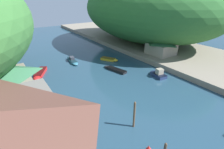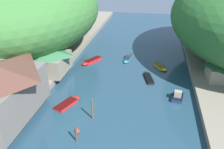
# 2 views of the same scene
# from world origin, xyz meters

# --- Properties ---
(water_surface) EXTENTS (130.00, 130.00, 0.00)m
(water_surface) POSITION_xyz_m (0.00, 30.00, 0.00)
(water_surface) COLOR #234256
(water_surface) RESTS_ON ground
(left_bank) EXTENTS (22.00, 120.00, 1.09)m
(left_bank) POSITION_xyz_m (-24.12, 30.00, 0.54)
(left_bank) COLOR gray
(left_bank) RESTS_ON ground
(hillside_left) EXTENTS (33.62, 47.07, 19.27)m
(hillside_left) POSITION_xyz_m (-25.22, 40.38, 10.72)
(hillside_left) COLOR #387033
(hillside_left) RESTS_ON left_bank
(boathouse_shed) EXTENTS (8.49, 8.33, 5.06)m
(boathouse_shed) POSITION_xyz_m (-15.75, 29.02, 3.70)
(boathouse_shed) COLOR gray
(boathouse_shed) RESTS_ON left_bank
(right_bank_cottage) EXTENTS (5.76, 6.33, 3.66)m
(right_bank_cottage) POSITION_xyz_m (18.41, 31.59, 2.98)
(right_bank_cottage) COLOR gray
(right_bank_cottage) RESTS_ON right_bank
(boat_red_skiff) EXTENTS (1.85, 5.78, 1.13)m
(boat_red_skiff) POSITION_xyz_m (-0.77, 40.92, 0.35)
(boat_red_skiff) COLOR teal
(boat_red_skiff) RESTS_ON water_surface
(boat_cabin_cruiser) EXTENTS (2.28, 3.93, 1.67)m
(boat_cabin_cruiser) POSITION_xyz_m (9.98, 24.52, 0.50)
(boat_cabin_cruiser) COLOR navy
(boat_cabin_cruiser) RESTS_ON water_surface
(boat_small_dinghy) EXTENTS (3.47, 5.42, 0.50)m
(boat_small_dinghy) POSITION_xyz_m (-8.21, 19.46, 0.24)
(boat_small_dinghy) COLOR red
(boat_small_dinghy) RESTS_ON water_surface
(boat_far_upstream) EXTENTS (3.37, 4.44, 0.58)m
(boat_far_upstream) POSITION_xyz_m (7.08, 37.05, 0.29)
(boat_far_upstream) COLOR gold
(boat_far_upstream) RESTS_ON water_surface
(boat_open_rowboat) EXTENTS (2.58, 5.83, 0.52)m
(boat_open_rowboat) POSITION_xyz_m (4.52, 31.59, 0.25)
(boat_open_rowboat) COLOR black
(boat_open_rowboat) RESTS_ON water_surface
(boat_far_right_bank) EXTENTS (4.02, 5.84, 0.66)m
(boat_far_right_bank) POSITION_xyz_m (-9.03, 37.60, 0.33)
(boat_far_right_bank) COLOR red
(boat_far_right_bank) RESTS_ON water_surface
(mooring_post_second) EXTENTS (0.27, 0.27, 2.44)m
(mooring_post_second) POSITION_xyz_m (-4.08, 10.77, 1.23)
(mooring_post_second) COLOR #4C3D2D
(mooring_post_second) RESTS_ON water_surface
(mooring_post_middle) EXTENTS (0.25, 0.25, 3.52)m
(mooring_post_middle) POSITION_xyz_m (-3.18, 16.13, 1.77)
(mooring_post_middle) COLOR brown
(mooring_post_middle) RESTS_ON water_surface
(channel_buoy_near) EXTENTS (0.61, 0.61, 0.92)m
(channel_buoy_near) POSITION_xyz_m (-4.43, 12.36, 0.36)
(channel_buoy_near) COLOR red
(channel_buoy_near) RESTS_ON water_surface
(person_on_quay) EXTENTS (0.33, 0.43, 1.69)m
(person_on_quay) POSITION_xyz_m (-14.32, 16.02, 2.07)
(person_on_quay) COLOR #282D3D
(person_on_quay) RESTS_ON left_bank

